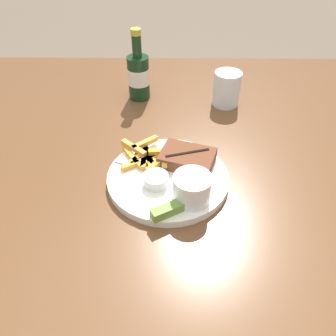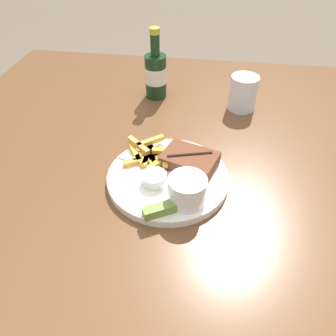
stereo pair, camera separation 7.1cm
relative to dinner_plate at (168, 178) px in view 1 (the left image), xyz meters
The scene contains 11 objects.
ground_plane 0.78m from the dinner_plate, ahead, with size 12.00×12.00×0.00m, color #6B5B4C.
dining_table 0.08m from the dinner_plate, ahead, with size 1.30×1.37×0.77m.
dinner_plate is the anchor object (origin of this frame).
steak_portion 0.06m from the dinner_plate, 43.29° to the left, with size 0.14×0.12×0.03m.
fries_pile 0.07m from the dinner_plate, 130.72° to the left, with size 0.13×0.13×0.02m.
coleslaw_cup 0.10m from the dinner_plate, 55.71° to the right, with size 0.08×0.08×0.06m.
dipping_sauce_cup 0.04m from the dinner_plate, 131.31° to the right, with size 0.05×0.05×0.02m.
pickle_spear 0.11m from the dinner_plate, 87.22° to the right, with size 0.08×0.06×0.02m.
fork_utensil 0.07m from the dinner_plate, 159.07° to the left, with size 0.13×0.06×0.00m.
beer_bottle 0.40m from the dinner_plate, 103.53° to the left, with size 0.07×0.07×0.21m.
drinking_glass 0.39m from the dinner_plate, 63.71° to the left, with size 0.08×0.08×0.10m.
Camera 1 is at (0.01, -0.54, 1.27)m, focal length 35.00 mm.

